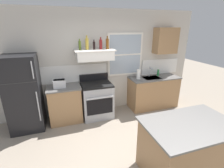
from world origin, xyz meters
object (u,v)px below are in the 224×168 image
Objects in this scene: kitchen_island at (186,148)px; dish_soap_bottle at (158,73)px; bottle_balsamic_dark at (94,45)px; paper_towel_roll at (139,74)px; bottle_champagne_gold_foil at (87,44)px; toaster at (59,83)px; bottle_red_label_wine at (101,44)px; stove_range at (97,100)px; bottle_amber_wine at (107,44)px; bottle_olive_oil_square at (80,45)px; refrigerator at (24,94)px.

dish_soap_bottle is at bearing 67.95° from kitchen_island.
bottle_balsamic_dark is 0.87× the size of paper_towel_roll.
dish_soap_bottle is at bearing -0.17° from bottle_champagne_gold_foil.
bottle_champagne_gold_foil is at bearing 115.22° from kitchen_island.
bottle_balsamic_dark is at bearing -9.36° from bottle_champagne_gold_foil.
bottle_red_label_wine is (1.05, 0.12, 0.86)m from toaster.
bottle_balsamic_dark is (0.00, 0.12, 1.38)m from stove_range.
bottle_balsamic_dark is 0.75× the size of bottle_amber_wine.
toaster reaches higher than stove_range.
bottle_balsamic_dark is at bearing 89.30° from stove_range.
bottle_balsamic_dark is 2.85m from kitchen_island.
toaster is 1.14m from bottle_champagne_gold_foil.
bottle_balsamic_dark is at bearing -4.14° from bottle_olive_oil_square.
dish_soap_bottle reaches higher than kitchen_island.
bottle_olive_oil_square is 0.66m from bottle_amber_wine.
toaster is 1.10× the size of paper_towel_roll.
bottle_olive_oil_square is 1.73m from paper_towel_roll.
bottle_champagne_gold_foil is (0.17, 0.00, 0.03)m from bottle_olive_oil_square.
bottle_red_label_wine is (0.17, 0.12, 1.40)m from stove_range.
bottle_red_label_wine reaches higher than refrigerator.
bottle_champagne_gold_foil is (-0.16, 0.14, 1.42)m from stove_range.
kitchen_island is at bearing -67.94° from bottle_balsamic_dark.
bottle_amber_wine is 1.16× the size of paper_towel_roll.
toaster is at bearing -172.57° from bottle_balsamic_dark.
bottle_champagne_gold_foil is at bearing 0.91° from bottle_olive_oil_square.
bottle_olive_oil_square reaches higher than dish_soap_bottle.
paper_towel_roll is 1.50× the size of dish_soap_bottle.
bottle_amber_wine is (0.16, -0.04, 0.01)m from bottle_red_label_wine.
bottle_amber_wine is at bearing -12.81° from bottle_red_label_wine.
refrigerator is 5.94× the size of bottle_red_label_wine.
refrigerator reaches higher than stove_range.
kitchen_island is at bearing -39.98° from refrigerator.
refrigerator reaches higher than dish_soap_bottle.
refrigerator is 2.85m from paper_towel_roll.
bottle_red_label_wine is (1.82, 0.15, 1.01)m from refrigerator.
bottle_champagne_gold_foil reaches higher than bottle_balsamic_dark.
kitchen_island is at bearing -64.78° from bottle_champagne_gold_foil.
kitchen_island is (2.59, -2.17, -0.40)m from refrigerator.
bottle_champagne_gold_foil is 1.41× the size of bottle_balsamic_dark.
stove_range is 3.48× the size of bottle_amber_wine.
toaster reaches higher than kitchen_island.
dish_soap_bottle is at bearing 4.18° from stove_range.
toaster is 0.90× the size of bottle_champagne_gold_foil.
paper_towel_roll is at bearing -3.24° from bottle_amber_wine.
bottle_balsamic_dark is at bearing 112.06° from kitchen_island.
kitchen_island is (1.27, -2.33, -1.40)m from bottle_olive_oil_square.
toaster is 1.65× the size of dish_soap_bottle.
stove_range is 1.96m from dish_soap_bottle.
bottle_champagne_gold_foil reaches higher than refrigerator.
paper_towel_roll is (1.19, -0.08, -0.80)m from bottle_balsamic_dark.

